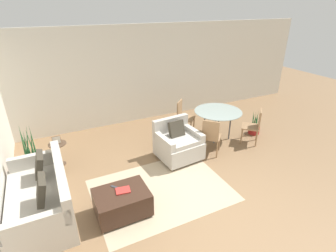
{
  "coord_description": "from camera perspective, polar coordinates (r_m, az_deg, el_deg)",
  "views": [
    {
      "loc": [
        -2.3,
        -3.04,
        3.26
      ],
      "look_at": [
        0.04,
        1.71,
        0.75
      ],
      "focal_mm": 28.0,
      "sensor_mm": 36.0,
      "label": 1
    }
  ],
  "objects": [
    {
      "name": "wall_back",
      "position": [
        7.62,
        -7.99,
        10.81
      ],
      "size": [
        12.0,
        0.06,
        2.75
      ],
      "color": "beige",
      "rests_on": "ground_plane"
    },
    {
      "name": "area_rug",
      "position": [
        5.17,
        -1.48,
        -13.73
      ],
      "size": [
        2.52,
        1.87,
        0.01
      ],
      "color": "tan",
      "rests_on": "ground_plane"
    },
    {
      "name": "side_table",
      "position": [
        6.16,
        -22.73,
        -4.83
      ],
      "size": [
        0.37,
        0.37,
        0.52
      ],
      "color": "#4C3828",
      "rests_on": "ground_plane"
    },
    {
      "name": "ottoman",
      "position": [
        4.62,
        -9.96,
        -15.95
      ],
      "size": [
        0.88,
        0.65,
        0.44
      ],
      "color": "#382319",
      "rests_on": "ground_plane"
    },
    {
      "name": "ground_plane",
      "position": [
        5.01,
        8.56,
        -15.56
      ],
      "size": [
        20.0,
        20.0,
        0.0
      ],
      "primitive_type": "plane",
      "color": "brown"
    },
    {
      "name": "dining_chair_near_left",
      "position": [
        6.06,
        9.33,
        -1.9
      ],
      "size": [
        0.59,
        0.59,
        0.9
      ],
      "color": "#93704C",
      "rests_on": "ground_plane"
    },
    {
      "name": "armchair",
      "position": [
        5.94,
        2.17,
        -3.84
      ],
      "size": [
        0.96,
        0.91,
        0.89
      ],
      "color": "#B2ADA3",
      "rests_on": "ground_plane"
    },
    {
      "name": "potted_plant",
      "position": [
        6.25,
        -27.41,
        -6.83
      ],
      "size": [
        0.42,
        0.42,
        1.1
      ],
      "color": "maroon",
      "rests_on": "ground_plane"
    },
    {
      "name": "potted_plant_small",
      "position": [
        7.49,
        18.23,
        -0.38
      ],
      "size": [
        0.3,
        0.3,
        0.69
      ],
      "color": "maroon",
      "rests_on": "ground_plane"
    },
    {
      "name": "dining_chair_near_right",
      "position": [
        6.84,
        18.34,
        0.38
      ],
      "size": [
        0.59,
        0.59,
        0.9
      ],
      "color": "#93704C",
      "rests_on": "ground_plane"
    },
    {
      "name": "dining_chair_far_left",
      "position": [
        7.05,
        3.29,
        2.44
      ],
      "size": [
        0.59,
        0.59,
        0.9
      ],
      "color": "#93704C",
      "rests_on": "ground_plane"
    },
    {
      "name": "dining_table",
      "position": [
        6.83,
        10.81,
        2.64
      ],
      "size": [
        1.21,
        1.21,
        0.75
      ],
      "color": "#8C9E99",
      "rests_on": "ground_plane"
    },
    {
      "name": "picture_frame",
      "position": [
        6.05,
        -23.12,
        -2.82
      ],
      "size": [
        0.18,
        0.07,
        0.17
      ],
      "color": "#8C6647",
      "rests_on": "side_table"
    },
    {
      "name": "tv_remote_primary",
      "position": [
        4.61,
        -11.61,
        -12.84
      ],
      "size": [
        0.12,
        0.13,
        0.01
      ],
      "color": "#333338",
      "rests_on": "ottoman"
    },
    {
      "name": "book_stack",
      "position": [
        4.5,
        -9.78,
        -13.65
      ],
      "size": [
        0.26,
        0.21,
        0.02
      ],
      "color": "#B72D28",
      "rests_on": "ottoman"
    },
    {
      "name": "couch",
      "position": [
        4.97,
        -25.7,
        -14.12
      ],
      "size": [
        0.94,
        1.86,
        0.92
      ],
      "color": "#B2ADA3",
      "rests_on": "ground_plane"
    }
  ]
}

